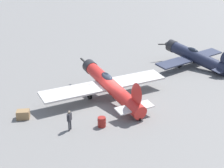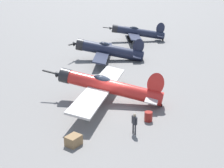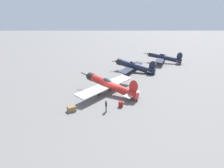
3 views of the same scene
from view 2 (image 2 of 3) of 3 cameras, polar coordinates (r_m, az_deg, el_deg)
ground_plane at (r=29.34m, az=-0.00°, el=-3.32°), size 400.00×400.00×0.00m
airplane_foreground at (r=28.91m, az=-1.02°, el=-0.40°), size 10.06×11.64×3.29m
airplane_mid_apron at (r=43.52m, az=-0.83°, el=6.17°), size 10.11×11.46×3.33m
airplane_far_line at (r=56.23m, az=4.40°, el=9.35°), size 10.55×12.99×3.36m
ground_crew_mechanic at (r=23.40m, az=4.09°, el=-6.85°), size 0.27×0.64×1.66m
equipment_crate at (r=22.36m, az=-6.99°, el=-10.14°), size 1.32×1.26×0.72m
fuel_drum at (r=25.72m, az=6.62°, el=-5.88°), size 0.69×0.69×0.80m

